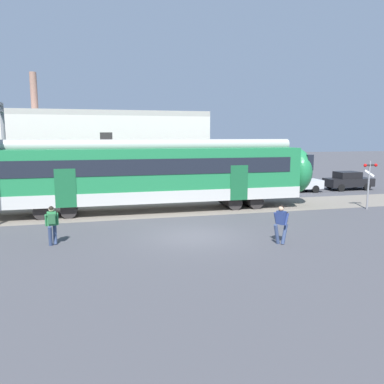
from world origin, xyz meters
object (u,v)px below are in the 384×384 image
at_px(parked_car_black, 348,181).
at_px(crossing_signal, 369,177).
at_px(parked_car_silver, 297,182).
at_px(pedestrian_green, 52,222).
at_px(pedestrian_navy, 281,221).

distance_m(parked_car_black, crossing_signal, 8.97).
relative_size(parked_car_silver, crossing_signal, 1.34).
relative_size(pedestrian_green, pedestrian_navy, 1.00).
relative_size(pedestrian_green, parked_car_black, 0.42).
height_order(pedestrian_green, parked_car_black, pedestrian_green).
relative_size(pedestrian_green, parked_car_silver, 0.41).
bearing_deg(crossing_signal, parked_car_black, 60.84).
distance_m(pedestrian_green, parked_car_silver, 20.81).
height_order(pedestrian_green, crossing_signal, crossing_signal).
bearing_deg(pedestrian_green, parked_car_black, 26.64).
relative_size(pedestrian_navy, parked_car_black, 0.42).
height_order(pedestrian_green, parked_car_silver, pedestrian_green).
bearing_deg(crossing_signal, parked_car_silver, 94.30).
height_order(pedestrian_green, pedestrian_navy, same).
distance_m(parked_car_silver, crossing_signal, 7.79).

